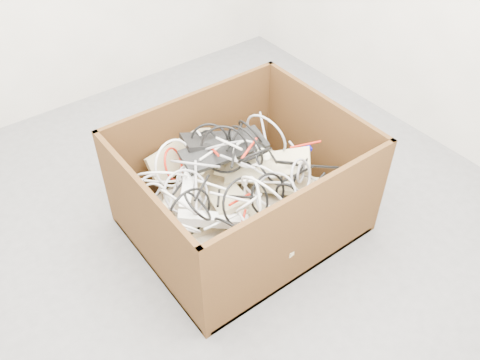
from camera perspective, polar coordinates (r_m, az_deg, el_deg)
ground at (r=2.71m, az=-2.81°, el=-4.22°), size 3.00×3.00×0.00m
cardboard_box at (r=2.55m, az=0.03°, el=-2.74°), size 1.06×0.89×0.59m
keyboard_pile at (r=2.50m, az=-0.49°, el=0.05°), size 0.95×0.90×0.33m
mice_scatter at (r=2.42m, az=-1.75°, el=0.76°), size 0.70×0.48×0.17m
power_strip_left at (r=2.36m, az=-5.88°, el=-0.37°), size 0.22×0.24×0.11m
power_strip_right at (r=2.26m, az=-3.11°, el=-4.49°), size 0.30×0.22×0.10m
vga_plug at (r=2.60m, az=7.54°, el=3.62°), size 0.06×0.05×0.03m
cable_tangle at (r=2.34m, az=-1.69°, el=0.66°), size 0.96×0.82×0.42m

